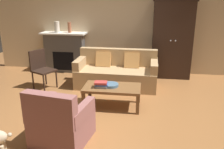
% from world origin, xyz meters
% --- Properties ---
extents(ground_plane, '(9.60, 9.60, 0.00)m').
position_xyz_m(ground_plane, '(0.00, 0.00, 0.00)').
color(ground_plane, '#9E6638').
extents(back_wall, '(7.20, 0.10, 2.80)m').
position_xyz_m(back_wall, '(0.00, 2.55, 1.40)').
color(back_wall, beige).
rests_on(back_wall, ground).
extents(fireplace, '(1.26, 0.48, 1.12)m').
position_xyz_m(fireplace, '(-1.55, 2.30, 0.57)').
color(fireplace, '#4C4947').
rests_on(fireplace, ground).
extents(armoire, '(1.06, 0.57, 2.02)m').
position_xyz_m(armoire, '(1.40, 2.22, 1.02)').
color(armoire, black).
rests_on(armoire, ground).
extents(couch, '(1.94, 0.89, 0.86)m').
position_xyz_m(couch, '(0.06, 1.30, 0.32)').
color(couch, tan).
rests_on(couch, ground).
extents(coffee_table, '(1.10, 0.60, 0.42)m').
position_xyz_m(coffee_table, '(0.12, 0.13, 0.37)').
color(coffee_table, brown).
rests_on(coffee_table, ground).
extents(fruit_bowl, '(0.30, 0.30, 0.05)m').
position_xyz_m(fruit_bowl, '(0.09, 0.15, 0.45)').
color(fruit_bowl, slate).
rests_on(fruit_bowl, coffee_table).
extents(book_stack, '(0.27, 0.19, 0.11)m').
position_xyz_m(book_stack, '(-0.08, 0.06, 0.48)').
color(book_stack, gray).
rests_on(book_stack, coffee_table).
extents(mantel_vase_cream, '(0.14, 0.14, 0.30)m').
position_xyz_m(mantel_vase_cream, '(-1.73, 2.28, 1.27)').
color(mantel_vase_cream, beige).
rests_on(mantel_vase_cream, fireplace).
extents(mantel_vase_terracotta, '(0.10, 0.10, 0.29)m').
position_xyz_m(mantel_vase_terracotta, '(-1.37, 2.28, 1.26)').
color(mantel_vase_terracotta, '#A86042').
rests_on(mantel_vase_terracotta, fireplace).
extents(armchair_near_left, '(0.89, 0.89, 0.88)m').
position_xyz_m(armchair_near_left, '(-0.47, -1.18, 0.32)').
color(armchair_near_left, '#935B56').
rests_on(armchair_near_left, ground).
extents(side_chair_wooden, '(0.59, 0.59, 0.90)m').
position_xyz_m(side_chair_wooden, '(-1.68, 0.94, 0.51)').
color(side_chair_wooden, black).
rests_on(side_chair_wooden, ground).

